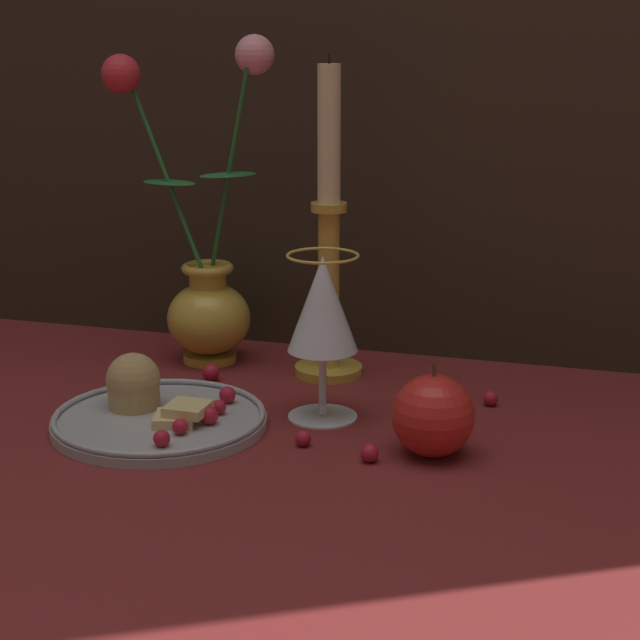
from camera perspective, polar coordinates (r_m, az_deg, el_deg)
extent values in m
plane|color=maroon|center=(1.15, -3.34, -4.47)|extent=(2.40, 2.40, 0.00)
cylinder|color=gold|center=(1.30, -5.89, -1.96)|extent=(0.06, 0.06, 0.01)
ellipsoid|color=gold|center=(1.29, -5.95, 0.09)|extent=(0.10, 0.10, 0.09)
cylinder|color=gold|center=(1.27, -6.01, 2.08)|extent=(0.04, 0.04, 0.03)
torus|color=gold|center=(1.27, -6.03, 2.77)|extent=(0.06, 0.06, 0.01)
cylinder|color=#23662D|center=(1.26, -8.27, 7.77)|extent=(0.10, 0.02, 0.23)
ellipsoid|color=#23662D|center=(1.26, -8.04, 7.27)|extent=(0.08, 0.05, 0.00)
sphere|color=red|center=(1.27, -10.58, 12.78)|extent=(0.04, 0.04, 0.04)
cylinder|color=#23662D|center=(1.25, -4.80, 8.28)|extent=(0.06, 0.02, 0.25)
ellipsoid|color=#23662D|center=(1.25, -4.93, 7.72)|extent=(0.08, 0.08, 0.00)
sphere|color=pink|center=(1.23, -3.51, 13.95)|extent=(0.04, 0.04, 0.04)
cylinder|color=#A3A3A8|center=(1.10, -8.55, -5.41)|extent=(0.22, 0.22, 0.01)
torus|color=#A3A3A8|center=(1.09, -8.57, -5.02)|extent=(0.22, 0.22, 0.01)
cylinder|color=tan|center=(1.12, -9.89, -3.87)|extent=(0.05, 0.05, 0.03)
sphere|color=tan|center=(1.12, -9.93, -3.16)|extent=(0.06, 0.06, 0.06)
cube|color=#DBBC7A|center=(1.08, -7.76, -5.24)|extent=(0.05, 0.05, 0.01)
cube|color=#DBBC7A|center=(1.07, -7.07, -4.72)|extent=(0.04, 0.04, 0.01)
sphere|color=#AD192D|center=(1.02, -8.44, -6.26)|extent=(0.02, 0.02, 0.02)
sphere|color=#AD192D|center=(1.05, -7.46, -5.66)|extent=(0.02, 0.02, 0.02)
sphere|color=#AD192D|center=(1.07, -5.94, -5.07)|extent=(0.02, 0.02, 0.02)
sphere|color=#AD192D|center=(1.09, -5.42, -4.65)|extent=(0.02, 0.02, 0.02)
sphere|color=#AD192D|center=(1.13, -4.96, -4.00)|extent=(0.02, 0.02, 0.02)
cylinder|color=silver|center=(1.11, 0.14, -5.11)|extent=(0.07, 0.07, 0.00)
cylinder|color=silver|center=(1.10, 0.14, -3.33)|extent=(0.01, 0.01, 0.07)
cone|color=silver|center=(1.08, 0.14, 0.89)|extent=(0.07, 0.07, 0.10)
cone|color=#E5CC66|center=(1.08, 0.14, 0.14)|extent=(0.06, 0.06, 0.07)
torus|color=gold|center=(1.06, 0.15, 3.46)|extent=(0.07, 0.07, 0.00)
cylinder|color=gold|center=(1.24, 0.46, -2.67)|extent=(0.08, 0.08, 0.01)
cylinder|color=gold|center=(1.22, 0.47, 1.61)|extent=(0.02, 0.02, 0.18)
cylinder|color=gold|center=(1.20, 0.48, 6.05)|extent=(0.04, 0.04, 0.01)
cylinder|color=beige|center=(1.19, 0.49, 9.87)|extent=(0.03, 0.03, 0.15)
cylinder|color=black|center=(1.18, 0.50, 13.75)|extent=(0.00, 0.00, 0.01)
sphere|color=red|center=(1.01, 6.04, -5.10)|extent=(0.08, 0.08, 0.08)
cylinder|color=#4C3319|center=(1.00, 6.12, -2.66)|extent=(0.00, 0.00, 0.01)
sphere|color=#AD192D|center=(1.04, -0.91, -6.33)|extent=(0.02, 0.02, 0.02)
sphere|color=#AD192D|center=(1.16, 9.07, -4.16)|extent=(0.02, 0.02, 0.02)
sphere|color=#AD192D|center=(1.12, 4.62, -4.64)|extent=(0.02, 0.02, 0.02)
sphere|color=#AD192D|center=(1.23, -5.84, -2.80)|extent=(0.02, 0.02, 0.02)
sphere|color=#AD192D|center=(1.00, 2.66, -7.11)|extent=(0.02, 0.02, 0.02)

